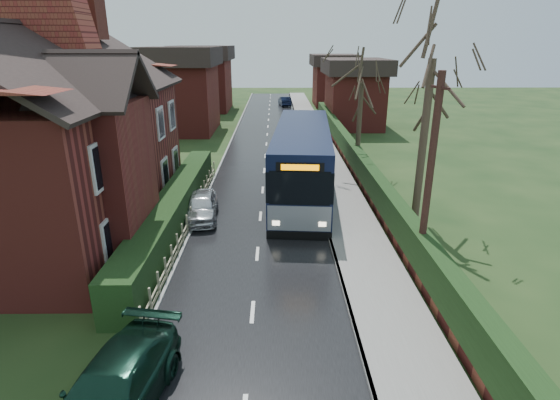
{
  "coord_description": "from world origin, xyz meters",
  "views": [
    {
      "loc": [
        0.73,
        -13.66,
        7.97
      ],
      "look_at": [
        0.92,
        3.38,
        1.8
      ],
      "focal_mm": 28.0,
      "sensor_mm": 36.0,
      "label": 1
    }
  ],
  "objects_px": {
    "bus": "(302,162)",
    "telegraph_pole": "(429,182)",
    "car_green": "(113,391)",
    "brick_house": "(52,133)",
    "bus_stop_sign": "(331,187)",
    "car_silver": "(201,206)"
  },
  "relations": [
    {
      "from": "bus",
      "to": "telegraph_pole",
      "type": "distance_m",
      "value": 10.17
    },
    {
      "from": "car_green",
      "to": "telegraph_pole",
      "type": "xyz_separation_m",
      "value": [
        8.7,
        5.95,
        2.97
      ]
    },
    {
      "from": "brick_house",
      "to": "telegraph_pole",
      "type": "height_order",
      "value": "brick_house"
    },
    {
      "from": "car_green",
      "to": "bus_stop_sign",
      "type": "height_order",
      "value": "bus_stop_sign"
    },
    {
      "from": "telegraph_pole",
      "to": "car_green",
      "type": "bearing_deg",
      "value": -159.15
    },
    {
      "from": "bus_stop_sign",
      "to": "telegraph_pole",
      "type": "distance_m",
      "value": 5.53
    },
    {
      "from": "car_silver",
      "to": "telegraph_pole",
      "type": "bearing_deg",
      "value": -38.94
    },
    {
      "from": "car_green",
      "to": "car_silver",
      "type": "bearing_deg",
      "value": 99.24
    },
    {
      "from": "brick_house",
      "to": "bus",
      "type": "distance_m",
      "value": 12.12
    },
    {
      "from": "brick_house",
      "to": "car_green",
      "type": "xyz_separation_m",
      "value": [
        5.83,
        -10.71,
        -3.71
      ]
    },
    {
      "from": "bus",
      "to": "car_silver",
      "type": "bearing_deg",
      "value": -140.27
    },
    {
      "from": "car_green",
      "to": "bus_stop_sign",
      "type": "relative_size",
      "value": 1.53
    },
    {
      "from": "brick_house",
      "to": "bus_stop_sign",
      "type": "relative_size",
      "value": 4.89
    },
    {
      "from": "car_silver",
      "to": "car_green",
      "type": "distance_m",
      "value": 11.76
    },
    {
      "from": "bus",
      "to": "bus_stop_sign",
      "type": "relative_size",
      "value": 4.19
    },
    {
      "from": "brick_house",
      "to": "car_silver",
      "type": "bearing_deg",
      "value": 9.96
    },
    {
      "from": "car_silver",
      "to": "bus_stop_sign",
      "type": "distance_m",
      "value": 6.26
    },
    {
      "from": "telegraph_pole",
      "to": "bus",
      "type": "bearing_deg",
      "value": 97.57
    },
    {
      "from": "brick_house",
      "to": "bus_stop_sign",
      "type": "bearing_deg",
      "value": -0.81
    },
    {
      "from": "bus_stop_sign",
      "to": "telegraph_pole",
      "type": "bearing_deg",
      "value": -64.54
    },
    {
      "from": "bus",
      "to": "bus_stop_sign",
      "type": "distance_m",
      "value": 4.86
    },
    {
      "from": "bus",
      "to": "bus_stop_sign",
      "type": "height_order",
      "value": "bus"
    }
  ]
}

